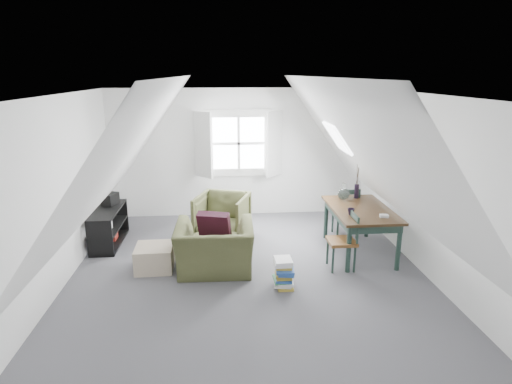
{
  "coord_description": "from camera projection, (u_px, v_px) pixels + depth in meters",
  "views": [
    {
      "loc": [
        -0.36,
        -5.52,
        2.78
      ],
      "look_at": [
        0.16,
        0.6,
        1.06
      ],
      "focal_mm": 30.0,
      "sensor_mm": 36.0,
      "label": 1
    }
  ],
  "objects": [
    {
      "name": "floor",
      "position": [
        249.0,
        275.0,
        6.07
      ],
      "size": [
        5.5,
        5.5,
        0.0
      ],
      "primitive_type": "plane",
      "color": "#505056",
      "rests_on": "ground"
    },
    {
      "name": "ceiling",
      "position": [
        248.0,
        95.0,
        5.4
      ],
      "size": [
        5.5,
        5.5,
        0.0
      ],
      "primitive_type": "plane",
      "rotation": [
        3.14,
        0.0,
        0.0
      ],
      "color": "white",
      "rests_on": "wall_back"
    },
    {
      "name": "wall_back",
      "position": [
        239.0,
        153.0,
        8.37
      ],
      "size": [
        5.0,
        0.0,
        5.0
      ],
      "primitive_type": "plane",
      "rotation": [
        1.57,
        0.0,
        0.0
      ],
      "color": "white",
      "rests_on": "ground"
    },
    {
      "name": "wall_front",
      "position": [
        274.0,
        291.0,
        3.1
      ],
      "size": [
        5.0,
        0.0,
        5.0
      ],
      "primitive_type": "plane",
      "rotation": [
        -1.57,
        0.0,
        0.0
      ],
      "color": "white",
      "rests_on": "ground"
    },
    {
      "name": "wall_left",
      "position": [
        56.0,
        195.0,
        5.53
      ],
      "size": [
        0.0,
        5.5,
        5.5
      ],
      "primitive_type": "plane",
      "rotation": [
        1.57,
        0.0,
        1.57
      ],
      "color": "white",
      "rests_on": "ground"
    },
    {
      "name": "wall_right",
      "position": [
        427.0,
        186.0,
        5.94
      ],
      "size": [
        0.0,
        5.5,
        5.5
      ],
      "primitive_type": "plane",
      "rotation": [
        1.57,
        0.0,
        -1.57
      ],
      "color": "white",
      "rests_on": "ground"
    },
    {
      "name": "slope_left",
      "position": [
        127.0,
        154.0,
        5.47
      ],
      "size": [
        3.19,
        5.5,
        4.48
      ],
      "primitive_type": "plane",
      "rotation": [
        0.0,
        2.19,
        0.0
      ],
      "color": "white",
      "rests_on": "wall_left"
    },
    {
      "name": "slope_right",
      "position": [
        363.0,
        150.0,
        5.72
      ],
      "size": [
        3.19,
        5.5,
        4.48
      ],
      "primitive_type": "plane",
      "rotation": [
        0.0,
        -2.19,
        0.0
      ],
      "color": "white",
      "rests_on": "wall_right"
    },
    {
      "name": "dormer_window",
      "position": [
        239.0,
        144.0,
        8.25
      ],
      "size": [
        1.71,
        0.35,
        1.3
      ],
      "color": "white",
      "rests_on": "wall_back"
    },
    {
      "name": "skylight",
      "position": [
        337.0,
        138.0,
        6.97
      ],
      "size": [
        0.35,
        0.75,
        0.47
      ],
      "primitive_type": "cube",
      "rotation": [
        0.0,
        0.95,
        0.0
      ],
      "color": "white",
      "rests_on": "slope_right"
    },
    {
      "name": "armchair_near",
      "position": [
        215.0,
        271.0,
        6.21
      ],
      "size": [
        1.11,
        0.98,
        0.71
      ],
      "primitive_type": "imported",
      "rotation": [
        0.0,
        0.0,
        3.12
      ],
      "color": "#414525",
      "rests_on": "floor"
    },
    {
      "name": "armchair_far",
      "position": [
        223.0,
        237.0,
        7.48
      ],
      "size": [
        1.06,
        1.07,
        0.77
      ],
      "primitive_type": "imported",
      "rotation": [
        0.0,
        0.0,
        -0.33
      ],
      "color": "#414525",
      "rests_on": "floor"
    },
    {
      "name": "throw_pillow",
      "position": [
        214.0,
        227.0,
        6.18
      ],
      "size": [
        0.52,
        0.38,
        0.48
      ],
      "primitive_type": "cube",
      "rotation": [
        0.31,
        0.0,
        -0.27
      ],
      "color": "#330E1C",
      "rests_on": "armchair_near"
    },
    {
      "name": "ottoman",
      "position": [
        155.0,
        258.0,
        6.22
      ],
      "size": [
        0.54,
        0.54,
        0.35
      ],
      "primitive_type": "cube",
      "rotation": [
        0.0,
        0.0,
        0.02
      ],
      "color": "tan",
      "rests_on": "floor"
    },
    {
      "name": "dining_table",
      "position": [
        360.0,
        214.0,
        6.67
      ],
      "size": [
        0.89,
        1.49,
        0.74
      ],
      "rotation": [
        0.0,
        0.0,
        0.06
      ],
      "color": "black",
      "rests_on": "floor"
    },
    {
      "name": "demijohn",
      "position": [
        344.0,
        193.0,
        7.03
      ],
      "size": [
        0.2,
        0.2,
        0.28
      ],
      "rotation": [
        0.0,
        0.0,
        0.12
      ],
      "color": "silver",
      "rests_on": "dining_table"
    },
    {
      "name": "vase_twigs",
      "position": [
        357.0,
        190.0,
        7.14
      ],
      "size": [
        0.08,
        0.08,
        0.59
      ],
      "rotation": [
        0.0,
        0.0,
        0.12
      ],
      "color": "black",
      "rests_on": "dining_table"
    },
    {
      "name": "cup",
      "position": [
        351.0,
        215.0,
        6.33
      ],
      "size": [
        0.12,
        0.12,
        0.1
      ],
      "primitive_type": "imported",
      "rotation": [
        0.0,
        0.0,
        -0.16
      ],
      "color": "black",
      "rests_on": "dining_table"
    },
    {
      "name": "paper_box",
      "position": [
        384.0,
        216.0,
        6.22
      ],
      "size": [
        0.13,
        0.1,
        0.04
      ],
      "primitive_type": "cube",
      "rotation": [
        0.0,
        0.0,
        -0.15
      ],
      "color": "white",
      "rests_on": "dining_table"
    },
    {
      "name": "dining_chair_far",
      "position": [
        346.0,
        211.0,
        7.4
      ],
      "size": [
        0.42,
        0.42,
        0.89
      ],
      "rotation": [
        0.0,
        0.0,
        3.19
      ],
      "color": "brown",
      "rests_on": "floor"
    },
    {
      "name": "dining_chair_near",
      "position": [
        344.0,
        240.0,
        6.19
      ],
      "size": [
        0.39,
        0.39,
        0.83
      ],
      "rotation": [
        0.0,
        0.0,
        -1.58
      ],
      "color": "brown",
      "rests_on": "floor"
    },
    {
      "name": "media_shelf",
      "position": [
        108.0,
        229.0,
        7.1
      ],
      "size": [
        0.39,
        1.17,
        0.6
      ],
      "rotation": [
        0.0,
        0.0,
        -0.02
      ],
      "color": "black",
      "rests_on": "floor"
    },
    {
      "name": "electronics_box",
      "position": [
        110.0,
        200.0,
        7.26
      ],
      "size": [
        0.28,
        0.32,
        0.22
      ],
      "primitive_type": "cube",
      "rotation": [
        0.0,
        0.0,
        -0.36
      ],
      "color": "black",
      "rests_on": "media_shelf"
    },
    {
      "name": "magazine_stack",
      "position": [
        284.0,
        273.0,
        5.69
      ],
      "size": [
        0.3,
        0.35,
        0.4
      ],
      "rotation": [
        0.0,
        0.0,
        -0.09
      ],
      "color": "#B29933",
      "rests_on": "floor"
    }
  ]
}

